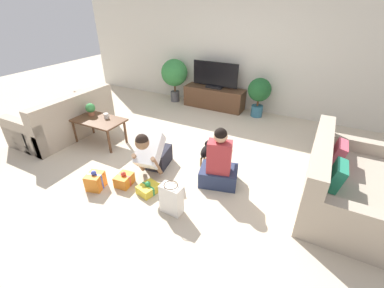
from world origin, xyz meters
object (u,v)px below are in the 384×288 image
object	(u,v)px
coffee_table	(98,122)
tv_console	(214,98)
person_sitting	(219,165)
potted_plant_back_left	(174,74)
mug	(106,116)
tv	(215,77)
sofa_right	(341,184)
person_kneeling	(153,152)
sofa_left	(66,120)
tabletop_plant	(90,109)
potted_plant_back_right	(259,92)
gift_bag_a	(171,199)
gift_box_b	(148,189)
dog	(206,150)
gift_box_a	(124,180)
gift_box_c	(95,181)

from	to	relation	value
coffee_table	tv_console	world-z (taller)	tv_console
person_sitting	coffee_table	bearing A→B (deg)	-18.01
potted_plant_back_left	mug	xyz separation A→B (m)	(0.05, -2.44, -0.19)
tv	mug	world-z (taller)	tv
sofa_right	person_kneeling	size ratio (longest dim) A/B	2.16
sofa_left	tabletop_plant	distance (m)	0.69
potted_plant_back_right	gift_bag_a	bearing A→B (deg)	-91.89
sofa_right	tv	bearing A→B (deg)	49.61
sofa_left	person_sitting	distance (m)	3.22
sofa_right	gift_box_b	xyz separation A→B (m)	(-2.28, -1.00, -0.22)
sofa_left	dog	distance (m)	2.85
potted_plant_back_right	dog	xyz separation A→B (m)	(-0.21, -2.25, -0.33)
tv	person_kneeling	world-z (taller)	tv
tv_console	gift_box_a	size ratio (longest dim) A/B	5.35
gift_box_a	gift_bag_a	distance (m)	0.89
gift_box_c	mug	xyz separation A→B (m)	(-0.79, 1.12, 0.39)
gift_bag_a	mug	xyz separation A→B (m)	(-1.97, 1.02, 0.31)
tv_console	potted_plant_back_right	world-z (taller)	potted_plant_back_right
sofa_left	gift_box_a	distance (m)	2.19
sofa_right	mug	size ratio (longest dim) A/B	14.55
coffee_table	gift_box_c	world-z (taller)	coffee_table
potted_plant_back_right	gift_box_a	xyz separation A→B (m)	(-0.99, -3.32, -0.47)
person_kneeling	coffee_table	bearing A→B (deg)	156.82
potted_plant_back_left	person_sitting	world-z (taller)	potted_plant_back_left
dog	gift_box_c	world-z (taller)	dog
potted_plant_back_right	tv	bearing A→B (deg)	177.32
potted_plant_back_left	gift_box_b	world-z (taller)	potted_plant_back_left
person_sitting	gift_box_b	xyz separation A→B (m)	(-0.77, -0.63, -0.25)
gift_box_a	gift_box_c	size ratio (longest dim) A/B	0.93
coffee_table	person_kneeling	size ratio (longest dim) A/B	1.19
sofa_right	dog	distance (m)	1.91
coffee_table	gift_box_a	world-z (taller)	coffee_table
sofa_right	coffee_table	world-z (taller)	sofa_right
gift_box_a	potted_plant_back_right	bearing A→B (deg)	73.38
dog	tabletop_plant	distance (m)	2.26
tv_console	mug	world-z (taller)	mug
gift_box_a	mug	distance (m)	1.47
sofa_right	tv_console	bearing A→B (deg)	49.61
dog	gift_box_c	bearing A→B (deg)	40.28
gift_bag_a	coffee_table	bearing A→B (deg)	156.39
potted_plant_back_left	person_sitting	size ratio (longest dim) A/B	1.18
potted_plant_back_left	gift_box_a	bearing A→B (deg)	-70.88
person_sitting	dog	size ratio (longest dim) A/B	1.89
tv	person_kneeling	xyz separation A→B (m)	(0.27, -2.90, -0.41)
gift_box_a	sofa_left	bearing A→B (deg)	160.14
person_sitting	gift_box_c	bearing A→B (deg)	16.17
gift_box_b	mug	size ratio (longest dim) A/B	2.60
coffee_table	gift_box_a	xyz separation A→B (m)	(1.22, -0.78, -0.32)
sofa_left	gift_box_a	bearing A→B (deg)	70.14
sofa_left	gift_box_b	distance (m)	2.57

